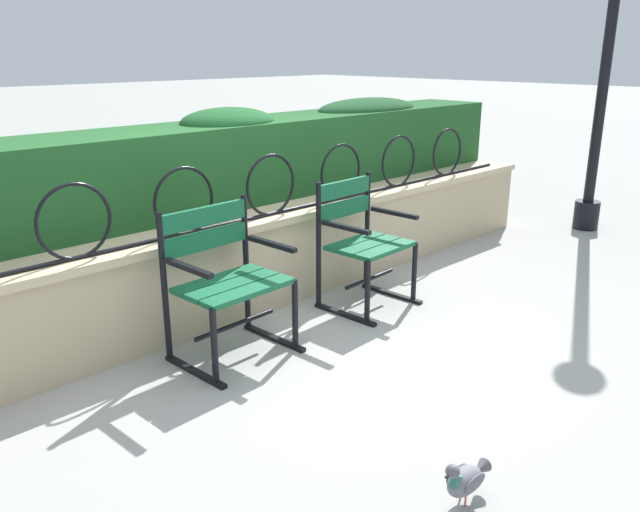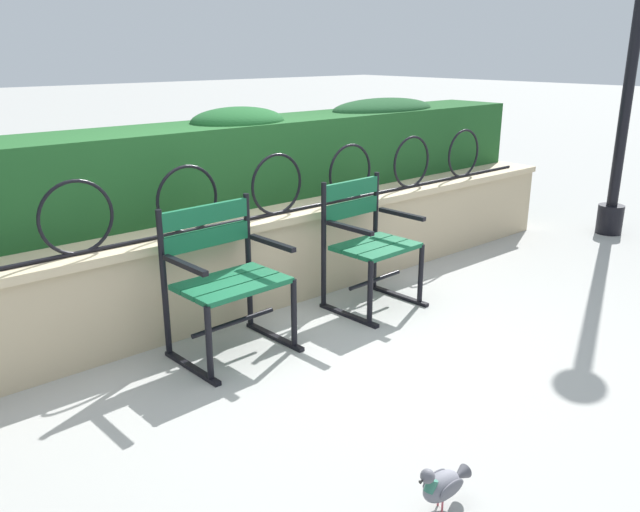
% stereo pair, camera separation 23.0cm
% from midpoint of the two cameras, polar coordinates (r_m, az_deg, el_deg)
% --- Properties ---
extents(ground_plane, '(60.00, 60.00, 0.00)m').
position_cam_midpoint_polar(ground_plane, '(3.93, 2.96, -8.12)').
color(ground_plane, '#9E9E99').
extents(stone_wall, '(6.44, 0.41, 0.64)m').
position_cam_midpoint_polar(stone_wall, '(4.43, -4.85, -0.56)').
color(stone_wall, tan).
rests_on(stone_wall, ground).
extents(iron_arch_fence, '(5.92, 0.02, 0.42)m').
position_cam_midpoint_polar(iron_arch_fence, '(4.17, -5.81, 5.43)').
color(iron_arch_fence, black).
rests_on(iron_arch_fence, stone_wall).
extents(hedge_row, '(6.31, 0.62, 0.68)m').
position_cam_midpoint_polar(hedge_row, '(4.68, -8.50, 8.35)').
color(hedge_row, '#1E5123').
rests_on(hedge_row, stone_wall).
extents(park_chair_left, '(0.66, 0.54, 0.88)m').
position_cam_midpoint_polar(park_chair_left, '(3.75, -6.75, -1.71)').
color(park_chair_left, '#145B38').
rests_on(park_chair_left, ground).
extents(park_chair_right, '(0.59, 0.54, 0.88)m').
position_cam_midpoint_polar(park_chair_right, '(4.44, 5.71, 1.35)').
color(park_chair_right, '#145B38').
rests_on(park_chair_right, ground).
extents(pigeon_near_chairs, '(0.29, 0.11, 0.22)m').
position_cam_midpoint_polar(pigeon_near_chairs, '(2.71, 13.28, -19.08)').
color(pigeon_near_chairs, slate).
rests_on(pigeon_near_chairs, ground).
extents(lamppost, '(0.28, 0.28, 3.27)m').
position_cam_midpoint_polar(lamppost, '(6.73, 26.90, 15.84)').
color(lamppost, black).
rests_on(lamppost, ground).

